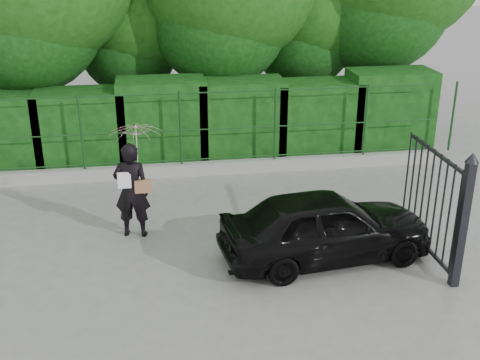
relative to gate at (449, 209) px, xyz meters
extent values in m
plane|color=gray|center=(-4.60, 0.72, -1.19)|extent=(80.00, 80.00, 0.00)
cube|color=#9E9E99|center=(-4.60, 5.22, -1.04)|extent=(14.00, 0.25, 0.30)
cylinder|color=#163F17|center=(-6.50, 5.22, 0.01)|extent=(0.06, 0.06, 1.80)
cylinder|color=#163F17|center=(-4.20, 5.22, 0.01)|extent=(0.06, 0.06, 1.80)
cylinder|color=#163F17|center=(-1.90, 5.22, 0.01)|extent=(0.06, 0.06, 1.80)
cylinder|color=#163F17|center=(0.40, 5.22, 0.01)|extent=(0.06, 0.06, 1.80)
cylinder|color=#163F17|center=(2.70, 5.22, 0.01)|extent=(0.06, 0.06, 1.80)
cylinder|color=#163F17|center=(-4.60, 5.22, -0.79)|extent=(13.60, 0.03, 0.03)
cylinder|color=#163F17|center=(-4.60, 5.22, -0.04)|extent=(13.60, 0.03, 0.03)
cylinder|color=#163F17|center=(-4.60, 5.22, 0.86)|extent=(13.60, 0.03, 0.03)
cube|color=black|center=(-6.60, 6.22, -0.20)|extent=(2.20, 1.20, 1.97)
cube|color=black|center=(-4.60, 6.22, -0.10)|extent=(2.20, 1.20, 2.18)
cube|color=black|center=(-2.60, 6.22, -0.14)|extent=(2.20, 1.20, 2.10)
cube|color=black|center=(-0.60, 6.22, -0.19)|extent=(2.20, 1.20, 1.99)
cube|color=black|center=(1.40, 6.22, -0.08)|extent=(2.20, 1.20, 2.22)
cylinder|color=black|center=(-7.60, 7.92, 1.06)|extent=(0.36, 0.36, 4.50)
cylinder|color=black|center=(-5.10, 9.22, 0.44)|extent=(0.36, 0.36, 3.25)
sphere|color=#14470F|center=(-5.10, 9.22, 2.39)|extent=(3.90, 3.90, 3.90)
cylinder|color=black|center=(-2.60, 8.22, 0.94)|extent=(0.36, 0.36, 4.25)
cylinder|color=black|center=(-0.10, 8.92, 0.56)|extent=(0.36, 0.36, 3.50)
cylinder|color=black|center=(1.90, 8.52, 1.19)|extent=(0.36, 0.36, 4.75)
cube|color=black|center=(0.00, -0.48, -0.09)|extent=(0.14, 0.14, 2.20)
cone|color=black|center=(0.00, -0.48, 1.09)|extent=(0.22, 0.22, 0.16)
cube|color=black|center=(0.00, 0.67, -1.04)|extent=(0.05, 2.00, 0.06)
cube|color=black|center=(0.00, 0.67, 0.76)|extent=(0.05, 2.00, 0.06)
cylinder|color=black|center=(0.00, -0.28, -0.14)|extent=(0.04, 0.04, 1.90)
cylinder|color=black|center=(0.00, -0.03, -0.14)|extent=(0.04, 0.04, 1.90)
cylinder|color=black|center=(0.00, 0.22, -0.14)|extent=(0.04, 0.04, 1.90)
cylinder|color=black|center=(0.00, 0.47, -0.14)|extent=(0.04, 0.04, 1.90)
cylinder|color=black|center=(0.00, 0.72, -0.14)|extent=(0.04, 0.04, 1.90)
cylinder|color=black|center=(0.00, 0.97, -0.14)|extent=(0.04, 0.04, 1.90)
cylinder|color=black|center=(0.00, 1.22, -0.14)|extent=(0.04, 0.04, 1.90)
cylinder|color=black|center=(0.00, 1.47, -0.14)|extent=(0.04, 0.04, 1.90)
cylinder|color=black|center=(0.00, 1.72, -0.14)|extent=(0.04, 0.04, 1.90)
imported|color=black|center=(-5.31, 2.19, -0.24)|extent=(0.76, 0.57, 1.89)
imported|color=#F0B5C5|center=(-5.16, 2.24, 0.60)|extent=(0.98, 1.00, 0.90)
cube|color=#976644|center=(-5.09, 2.11, -0.13)|extent=(0.32, 0.15, 0.24)
cube|color=white|center=(-5.43, 2.07, 0.02)|extent=(0.25, 0.02, 0.32)
imported|color=black|center=(-1.90, 0.75, -0.54)|extent=(3.95, 1.99, 1.29)
camera|label=1|loc=(-4.84, -8.55, 4.25)|focal=45.00mm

